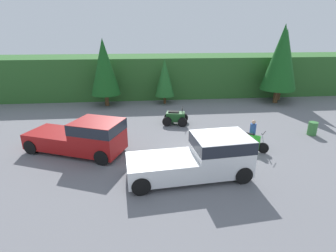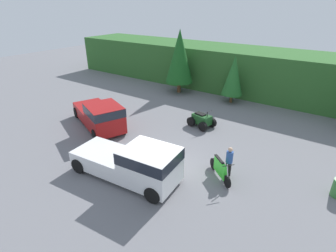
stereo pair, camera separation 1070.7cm
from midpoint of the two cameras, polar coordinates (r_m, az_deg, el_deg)
ground_plane at (r=13.19m, az=-12.44°, el=-14.22°), size 80.00×80.00×0.00m
hillside_backdrop at (r=27.41m, az=-9.30°, el=8.62°), size 44.00×6.00×4.03m
tree_left at (r=24.23m, az=-26.15°, el=8.95°), size 2.62×2.62×5.95m
tree_mid_left at (r=23.39m, az=-13.08°, el=7.42°), size 1.81×1.81×4.11m
tree_mid_right at (r=23.34m, az=13.51°, el=11.79°), size 3.14×3.14×7.13m
tree_right at (r=24.70m, az=14.54°, el=11.56°), size 2.95×2.95×6.71m
pickup_truck_red at (r=16.23m, az=-36.47°, el=-6.97°), size 5.89×4.04×1.98m
pickup_truck_second at (r=11.49m, az=-17.56°, el=-14.21°), size 5.83×2.66×1.98m
dirt_bike at (r=13.75m, az=-1.05°, el=-9.72°), size 1.77×1.48×1.22m
quad_atv at (r=18.27m, az=-13.92°, el=-2.52°), size 2.03×1.59×1.27m
rider_person at (r=13.88m, az=-0.00°, el=-7.47°), size 0.44×0.44×1.68m
steel_barrel at (r=16.47m, az=16.27°, el=-5.52°), size 0.58×0.58×0.88m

